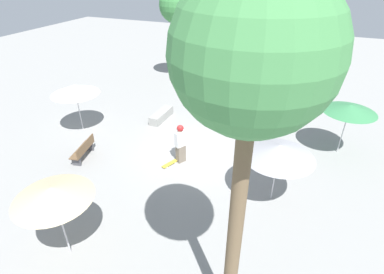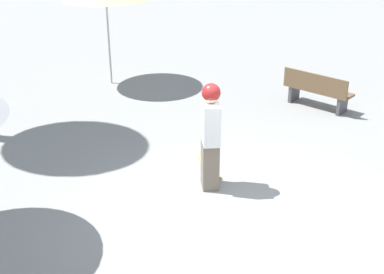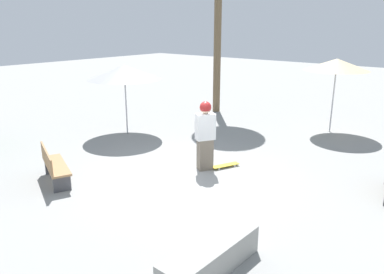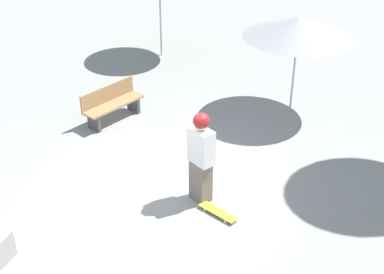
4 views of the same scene
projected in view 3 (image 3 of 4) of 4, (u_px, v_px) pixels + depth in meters
ground_plane at (185, 179)px, 9.40m from camera, size 60.00×60.00×0.00m
skater_main at (205, 133)px, 9.73m from camera, size 0.56×0.48×1.84m
skateboard at (225, 165)px, 10.12m from camera, size 0.82×0.49×0.07m
concrete_ledge at (211, 258)px, 5.82m from camera, size 1.93×0.60×0.48m
bench_near at (54, 166)px, 9.08m from camera, size 1.01×1.65×0.85m
shade_umbrella_tan at (337, 65)px, 12.84m from camera, size 2.22×2.22×2.59m
shade_umbrella_grey at (124, 72)px, 12.64m from camera, size 2.55×2.55×2.41m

